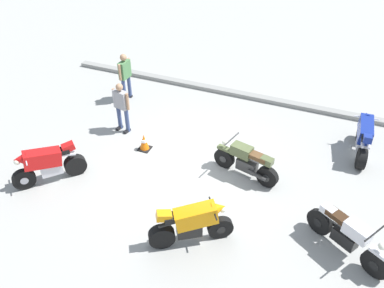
# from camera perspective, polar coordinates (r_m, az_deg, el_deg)

# --- Properties ---
(ground_plane) EXTENTS (40.00, 40.00, 0.00)m
(ground_plane) POSITION_cam_1_polar(r_m,az_deg,el_deg) (10.93, 0.35, -3.94)
(ground_plane) COLOR #9E9E99
(curb_edge) EXTENTS (14.00, 0.30, 0.15)m
(curb_edge) POSITION_cam_1_polar(r_m,az_deg,el_deg) (14.50, 7.30, 7.29)
(curb_edge) COLOR gray
(curb_edge) RESTS_ON ground
(motorcycle_silver_cruiser) EXTENTS (1.85, 1.19, 1.09)m
(motorcycle_silver_cruiser) POSITION_cam_1_polar(r_m,az_deg,el_deg) (9.24, 22.04, -12.44)
(motorcycle_silver_cruiser) COLOR black
(motorcycle_silver_cruiser) RESTS_ON ground
(motorcycle_blue_sportbike) EXTENTS (0.70, 1.96, 1.14)m
(motorcycle_blue_sportbike) POSITION_cam_1_polar(r_m,az_deg,el_deg) (12.26, 24.05, 0.96)
(motorcycle_blue_sportbike) COLOR black
(motorcycle_blue_sportbike) RESTS_ON ground
(motorcycle_olive_vintage) EXTENTS (1.93, 0.85, 1.07)m
(motorcycle_olive_vintage) POSITION_cam_1_polar(r_m,az_deg,el_deg) (10.55, 8.00, -2.65)
(motorcycle_olive_vintage) COLOR black
(motorcycle_olive_vintage) RESTS_ON ground
(motorcycle_red_sportbike) EXTENTS (1.44, 1.59, 1.14)m
(motorcycle_red_sportbike) POSITION_cam_1_polar(r_m,az_deg,el_deg) (10.93, -20.61, -2.73)
(motorcycle_red_sportbike) COLOR black
(motorcycle_red_sportbike) RESTS_ON ground
(motorcycle_orange_sportbike) EXTENTS (1.73, 1.24, 1.14)m
(motorcycle_orange_sportbike) POSITION_cam_1_polar(r_m,az_deg,el_deg) (8.73, -0.02, -11.61)
(motorcycle_orange_sportbike) COLOR black
(motorcycle_orange_sportbike) RESTS_ON ground
(person_in_gray_shirt) EXTENTS (0.65, 0.38, 1.67)m
(person_in_gray_shirt) POSITION_cam_1_polar(r_m,az_deg,el_deg) (12.25, -10.41, 5.78)
(person_in_gray_shirt) COLOR #384772
(person_in_gray_shirt) RESTS_ON ground
(person_in_green_shirt) EXTENTS (0.32, 0.67, 1.75)m
(person_in_green_shirt) POSITION_cam_1_polar(r_m,az_deg,el_deg) (13.96, -9.88, 10.17)
(person_in_green_shirt) COLOR #384772
(person_in_green_shirt) RESTS_ON ground
(traffic_cone) EXTENTS (0.36, 0.36, 0.53)m
(traffic_cone) POSITION_cam_1_polar(r_m,az_deg,el_deg) (11.65, -7.10, 0.29)
(traffic_cone) COLOR black
(traffic_cone) RESTS_ON ground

